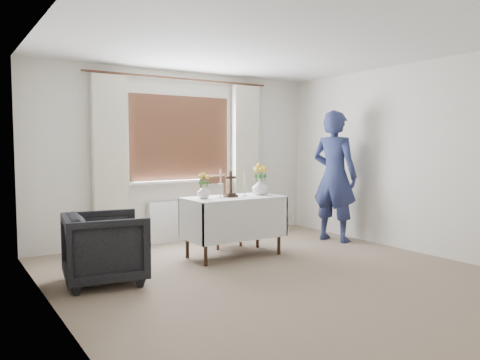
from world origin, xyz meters
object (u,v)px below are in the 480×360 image
(armchair, at_px, (105,248))
(flower_vase_right, at_px, (260,187))
(flower_vase_left, at_px, (204,192))
(wooden_chair, at_px, (221,211))
(wooden_cross, at_px, (231,184))
(altar_table, at_px, (234,227))
(person, at_px, (334,176))

(armchair, relative_size, flower_vase_right, 3.72)
(armchair, height_order, flower_vase_right, flower_vase_right)
(flower_vase_left, bearing_deg, wooden_chair, 44.29)
(armchair, height_order, wooden_cross, wooden_cross)
(altar_table, bearing_deg, flower_vase_right, 0.65)
(wooden_chair, distance_m, flower_vase_left, 0.90)
(wooden_cross, bearing_deg, armchair, -171.25)
(person, xyz_separation_m, flower_vase_right, (-1.35, -0.01, -0.09))
(armchair, height_order, person, person)
(flower_vase_right, bearing_deg, flower_vase_left, 177.00)
(wooden_chair, distance_m, flower_vase_right, 0.76)
(altar_table, bearing_deg, flower_vase_left, 173.33)
(armchair, xyz_separation_m, person, (3.49, 0.28, 0.59))
(altar_table, height_order, wooden_cross, wooden_cross)
(person, bearing_deg, armchair, 77.35)
(wooden_chair, bearing_deg, armchair, -159.60)
(person, bearing_deg, altar_table, 73.34)
(altar_table, bearing_deg, wooden_cross, 178.68)
(altar_table, distance_m, flower_vase_right, 0.64)
(armchair, distance_m, person, 3.55)
(flower_vase_left, height_order, flower_vase_right, flower_vase_right)
(wooden_cross, bearing_deg, wooden_chair, 69.47)
(wooden_chair, distance_m, wooden_cross, 0.80)
(wooden_cross, relative_size, flower_vase_left, 1.96)
(wooden_chair, height_order, armchair, wooden_chair)
(armchair, bearing_deg, flower_vase_left, -68.45)
(altar_table, distance_m, wooden_chair, 0.66)
(armchair, distance_m, wooden_cross, 1.79)
(wooden_chair, relative_size, wooden_cross, 2.99)
(person, height_order, flower_vase_left, person)
(altar_table, distance_m, person, 1.85)
(person, xyz_separation_m, wooden_cross, (-1.81, -0.01, -0.03))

